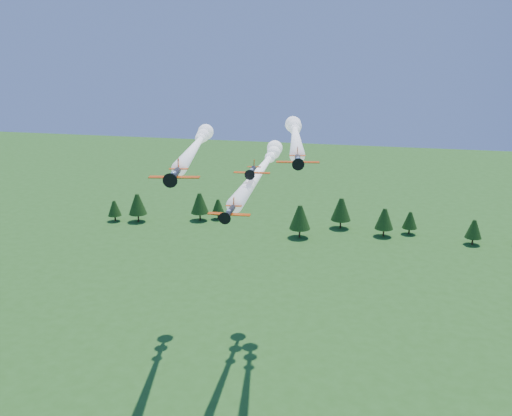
% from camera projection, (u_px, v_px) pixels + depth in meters
% --- Properties ---
extents(plane_lead, '(8.47, 58.21, 3.70)m').
position_uv_depth(plane_lead, '(263.00, 167.00, 116.23)').
color(plane_lead, black).
rests_on(plane_lead, ground).
extents(plane_left, '(15.06, 50.12, 3.70)m').
position_uv_depth(plane_left, '(197.00, 145.00, 118.99)').
color(plane_left, black).
rests_on(plane_left, ground).
extents(plane_right, '(12.84, 47.51, 3.70)m').
position_uv_depth(plane_right, '(295.00, 134.00, 116.24)').
color(plane_right, black).
rests_on(plane_right, ground).
extents(plane_slot, '(6.39, 6.94, 2.24)m').
position_uv_depth(plane_slot, '(252.00, 171.00, 98.87)').
color(plane_slot, black).
rests_on(plane_slot, ground).
extents(treeline, '(161.87, 21.37, 11.84)m').
position_uv_depth(treeline, '(328.00, 215.00, 207.18)').
color(treeline, '#382314').
rests_on(treeline, ground).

